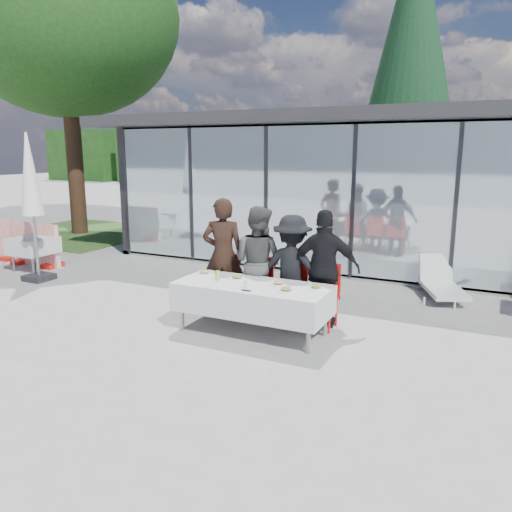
{
  "coord_description": "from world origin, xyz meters",
  "views": [
    {
      "loc": [
        3.66,
        -5.94,
        2.65
      ],
      "look_at": [
        0.2,
        1.2,
        0.97
      ],
      "focal_mm": 35.0,
      "sensor_mm": 36.0,
      "label": 1
    }
  ],
  "objects_px": {
    "folded_eyeglasses": "(246,290)",
    "plate_c": "(278,283)",
    "diner_chair_c": "(292,288)",
    "deciduous_tree": "(64,19)",
    "dining_table": "(252,298)",
    "plate_b": "(237,277)",
    "diner_b": "(258,262)",
    "plate_a": "(204,272)",
    "plate_d": "(316,287)",
    "diner_chair_b": "(258,284)",
    "lounger": "(441,283)",
    "juice_bottle": "(218,276)",
    "diner_c": "(292,269)",
    "market_umbrella": "(30,184)",
    "diner_chair_a": "(224,279)",
    "plate_extra": "(286,290)",
    "spare_table_left": "(33,246)",
    "diner_a": "(223,255)",
    "diner_d": "(325,269)",
    "diner_chair_d": "(324,292)",
    "conifer_tree": "(412,52)"
  },
  "relations": [
    {
      "from": "plate_c",
      "to": "plate_d",
      "type": "xyz_separation_m",
      "value": [
        0.56,
        0.06,
        0.0
      ]
    },
    {
      "from": "diner_c",
      "to": "spare_table_left",
      "type": "xyz_separation_m",
      "value": [
        -6.5,
        0.66,
        -0.29
      ]
    },
    {
      "from": "dining_table",
      "to": "diner_c",
      "type": "distance_m",
      "value": 0.87
    },
    {
      "from": "diner_c",
      "to": "diner_d",
      "type": "relative_size",
      "value": 0.94
    },
    {
      "from": "diner_a",
      "to": "spare_table_left",
      "type": "bearing_deg",
      "value": -26.39
    },
    {
      "from": "folded_eyeglasses",
      "to": "plate_c",
      "type": "bearing_deg",
      "value": 59.79
    },
    {
      "from": "plate_b",
      "to": "spare_table_left",
      "type": "bearing_deg",
      "value": 167.85
    },
    {
      "from": "diner_a",
      "to": "diner_chair_a",
      "type": "bearing_deg",
      "value": 70.78
    },
    {
      "from": "diner_a",
      "to": "plate_a",
      "type": "distance_m",
      "value": 0.57
    },
    {
      "from": "plate_b",
      "to": "diner_chair_d",
      "type": "bearing_deg",
      "value": 26.73
    },
    {
      "from": "diner_d",
      "to": "spare_table_left",
      "type": "relative_size",
      "value": 2.09
    },
    {
      "from": "diner_chair_d",
      "to": "juice_bottle",
      "type": "relative_size",
      "value": 6.54
    },
    {
      "from": "diner_chair_b",
      "to": "conifer_tree",
      "type": "height_order",
      "value": "conifer_tree"
    },
    {
      "from": "plate_b",
      "to": "lounger",
      "type": "distance_m",
      "value": 4.07
    },
    {
      "from": "diner_c",
      "to": "folded_eyeglasses",
      "type": "height_order",
      "value": "diner_c"
    },
    {
      "from": "juice_bottle",
      "to": "diner_chair_c",
      "type": "bearing_deg",
      "value": 41.98
    },
    {
      "from": "diner_chair_c",
      "to": "deciduous_tree",
      "type": "bearing_deg",
      "value": 152.3
    },
    {
      "from": "plate_c",
      "to": "folded_eyeglasses",
      "type": "bearing_deg",
      "value": -120.21
    },
    {
      "from": "diner_chair_b",
      "to": "plate_extra",
      "type": "bearing_deg",
      "value": -46.11
    },
    {
      "from": "diner_a",
      "to": "diner_chair_c",
      "type": "distance_m",
      "value": 1.29
    },
    {
      "from": "plate_c",
      "to": "juice_bottle",
      "type": "relative_size",
      "value": 1.7
    },
    {
      "from": "juice_bottle",
      "to": "deciduous_tree",
      "type": "relative_size",
      "value": 0.02
    },
    {
      "from": "diner_b",
      "to": "folded_eyeglasses",
      "type": "xyz_separation_m",
      "value": [
        0.35,
        -1.11,
        -0.14
      ]
    },
    {
      "from": "plate_b",
      "to": "market_umbrella",
      "type": "height_order",
      "value": "market_umbrella"
    },
    {
      "from": "plate_b",
      "to": "spare_table_left",
      "type": "xyz_separation_m",
      "value": [
        -5.85,
        1.26,
        -0.22
      ]
    },
    {
      "from": "plate_a",
      "to": "plate_d",
      "type": "xyz_separation_m",
      "value": [
        1.86,
        -0.04,
        0.0
      ]
    },
    {
      "from": "plate_extra",
      "to": "spare_table_left",
      "type": "distance_m",
      "value": 6.95
    },
    {
      "from": "diner_chair_a",
      "to": "diner_d",
      "type": "bearing_deg",
      "value": 0.05
    },
    {
      "from": "diner_chair_b",
      "to": "plate_c",
      "type": "xyz_separation_m",
      "value": [
        0.63,
        -0.63,
        0.24
      ]
    },
    {
      "from": "diner_b",
      "to": "lounger",
      "type": "relative_size",
      "value": 1.23
    },
    {
      "from": "diner_c",
      "to": "plate_c",
      "type": "height_order",
      "value": "diner_c"
    },
    {
      "from": "diner_chair_a",
      "to": "plate_d",
      "type": "xyz_separation_m",
      "value": [
        1.82,
        -0.58,
        0.24
      ]
    },
    {
      "from": "juice_bottle",
      "to": "diner_c",
      "type": "bearing_deg",
      "value": 42.04
    },
    {
      "from": "plate_a",
      "to": "lounger",
      "type": "xyz_separation_m",
      "value": [
        3.23,
        3.01,
        -0.52
      ]
    },
    {
      "from": "diner_c",
      "to": "market_umbrella",
      "type": "height_order",
      "value": "market_umbrella"
    },
    {
      "from": "diner_chair_a",
      "to": "plate_b",
      "type": "xyz_separation_m",
      "value": [
        0.57,
        -0.59,
        0.24
      ]
    },
    {
      "from": "dining_table",
      "to": "diner_b",
      "type": "distance_m",
      "value": 0.88
    },
    {
      "from": "diner_d",
      "to": "diner_b",
      "type": "bearing_deg",
      "value": -15.03
    },
    {
      "from": "plate_extra",
      "to": "folded_eyeglasses",
      "type": "distance_m",
      "value": 0.55
    },
    {
      "from": "diner_b",
      "to": "lounger",
      "type": "distance_m",
      "value": 3.62
    },
    {
      "from": "diner_chair_d",
      "to": "spare_table_left",
      "type": "relative_size",
      "value": 1.13
    },
    {
      "from": "dining_table",
      "to": "plate_b",
      "type": "bearing_deg",
      "value": 155.01
    },
    {
      "from": "folded_eyeglasses",
      "to": "market_umbrella",
      "type": "relative_size",
      "value": 0.05
    },
    {
      "from": "diner_chair_a",
      "to": "plate_b",
      "type": "relative_size",
      "value": 3.85
    },
    {
      "from": "plate_extra",
      "to": "conifer_tree",
      "type": "xyz_separation_m",
      "value": [
        -0.66,
        12.82,
        5.21
      ]
    },
    {
      "from": "diner_chair_c",
      "to": "diner_chair_d",
      "type": "height_order",
      "value": "same"
    },
    {
      "from": "diner_b",
      "to": "conifer_tree",
      "type": "xyz_separation_m",
      "value": [
        0.2,
        11.93,
        5.09
      ]
    },
    {
      "from": "diner_c",
      "to": "plate_d",
      "type": "distance_m",
      "value": 0.84
    },
    {
      "from": "diner_chair_c",
      "to": "spare_table_left",
      "type": "distance_m",
      "value": 6.53
    },
    {
      "from": "diner_chair_c",
      "to": "market_umbrella",
      "type": "relative_size",
      "value": 0.33
    }
  ]
}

